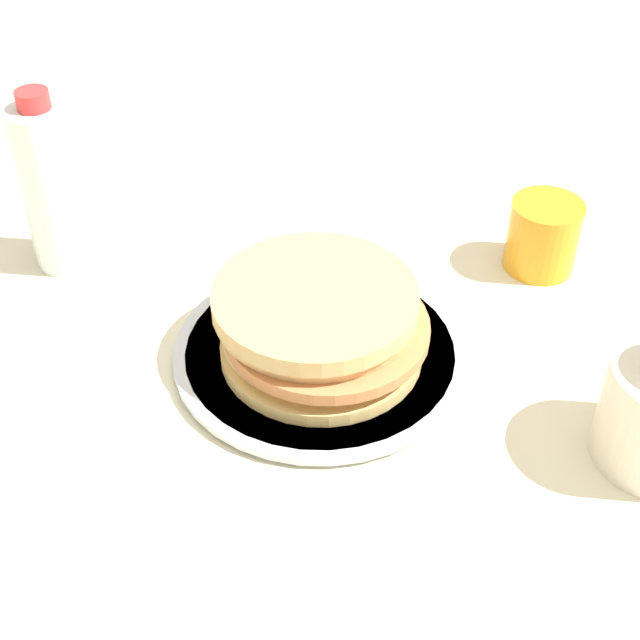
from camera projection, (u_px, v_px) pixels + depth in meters
ground_plane at (309, 363)px, 0.84m from camera, size 4.00×4.00×0.00m
plate at (320, 352)px, 0.84m from camera, size 0.27×0.27×0.01m
pancake_stack at (320, 320)px, 0.81m from camera, size 0.20×0.20×0.07m
juice_glass at (543, 236)px, 0.93m from camera, size 0.07×0.07×0.08m
water_bottle_near at (52, 187)px, 0.90m from camera, size 0.06×0.06×0.20m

